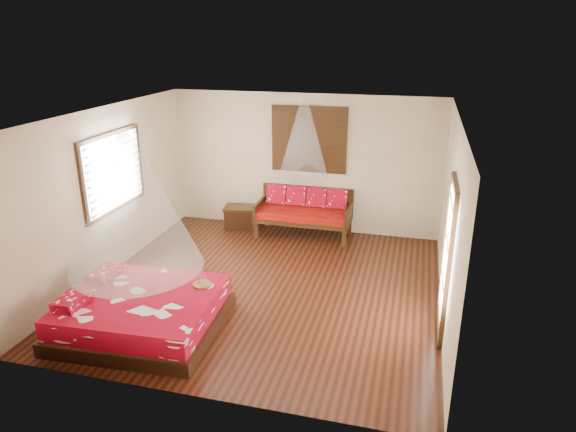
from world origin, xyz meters
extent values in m
cube|color=black|center=(0.00, 0.00, -0.01)|extent=(5.50, 5.50, 0.02)
cube|color=silver|center=(0.00, 0.00, 2.81)|extent=(5.50, 5.50, 0.02)
cube|color=beige|center=(-2.76, 0.00, 1.40)|extent=(0.02, 5.50, 2.80)
cube|color=beige|center=(2.76, 0.00, 1.40)|extent=(0.02, 5.50, 2.80)
cube|color=beige|center=(0.00, 2.76, 1.40)|extent=(5.50, 0.02, 2.80)
cube|color=beige|center=(0.00, -2.76, 1.40)|extent=(5.50, 0.02, 2.80)
cube|color=black|center=(-1.30, -1.60, 0.10)|extent=(2.19, 2.01, 0.20)
cube|color=#A5051D|center=(-1.30, -1.60, 0.35)|extent=(2.09, 1.90, 0.30)
cube|color=#A5051D|center=(-2.05, -2.04, 0.57)|extent=(0.33, 0.56, 0.14)
cube|color=#A5051D|center=(-2.10, -1.24, 0.57)|extent=(0.33, 0.56, 0.14)
cube|color=black|center=(-0.79, 1.94, 0.21)|extent=(0.08, 0.08, 0.42)
cube|color=black|center=(0.99, 1.94, 0.21)|extent=(0.08, 0.08, 0.42)
cube|color=black|center=(-0.79, 2.66, 0.21)|extent=(0.08, 0.08, 0.42)
cube|color=black|center=(0.99, 2.66, 0.21)|extent=(0.08, 0.08, 0.42)
cube|color=black|center=(0.10, 2.30, 0.38)|extent=(1.90, 0.84, 0.08)
cube|color=#7E0406|center=(0.10, 2.30, 0.49)|extent=(1.84, 0.78, 0.14)
cube|color=black|center=(0.10, 2.68, 0.67)|extent=(1.90, 0.06, 0.55)
cube|color=black|center=(-0.81, 2.30, 0.54)|extent=(0.06, 0.84, 0.30)
cube|color=black|center=(1.01, 2.30, 0.54)|extent=(0.06, 0.84, 0.30)
cube|color=#A5051D|center=(-0.53, 2.56, 0.76)|extent=(0.40, 0.20, 0.42)
cube|color=#A5051D|center=(-0.11, 2.56, 0.76)|extent=(0.40, 0.20, 0.42)
cube|color=#A5051D|center=(0.31, 2.56, 0.76)|extent=(0.40, 0.20, 0.42)
cube|color=#A5051D|center=(0.73, 2.56, 0.76)|extent=(0.40, 0.20, 0.42)
cube|color=black|center=(-1.30, 2.45, 0.20)|extent=(0.68, 0.54, 0.41)
cube|color=black|center=(-1.30, 2.45, 0.43)|extent=(0.73, 0.58, 0.05)
cube|color=black|center=(0.10, 2.72, 1.90)|extent=(1.52, 0.06, 1.32)
cube|color=black|center=(0.10, 2.71, 1.90)|extent=(1.35, 0.04, 1.10)
cube|color=black|center=(-2.72, 0.20, 1.70)|extent=(0.08, 1.74, 1.34)
cube|color=silver|center=(-2.68, 0.20, 1.70)|extent=(0.04, 1.54, 1.10)
cube|color=black|center=(2.72, -0.60, 1.05)|extent=(0.08, 1.02, 2.16)
cube|color=white|center=(2.70, -0.60, 1.15)|extent=(0.03, 0.82, 1.70)
cylinder|color=brown|center=(-0.61, -1.09, 0.52)|extent=(0.27, 0.27, 0.03)
cone|color=white|center=(-1.30, -1.60, 1.85)|extent=(1.77, 1.77, 1.80)
cone|color=white|center=(0.10, 2.25, 2.00)|extent=(0.98, 0.98, 1.50)
camera|label=1|loc=(2.24, -7.14, 3.96)|focal=32.00mm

